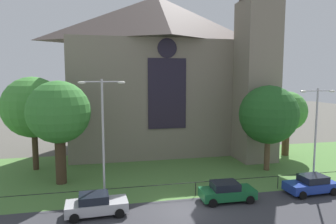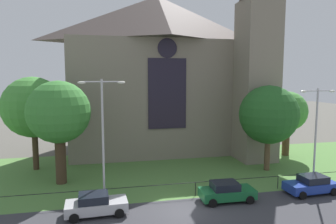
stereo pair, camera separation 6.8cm
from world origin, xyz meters
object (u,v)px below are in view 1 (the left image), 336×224
parked_car_silver (96,204)px  parked_car_green (227,192)px  tree_right_far (287,112)px  tree_left_far (33,107)px  streetlamp_near (103,127)px  church_building (164,72)px  tree_left_near (59,113)px  streetlamp_far (316,125)px  tree_right_near (268,115)px  parked_car_blue (311,184)px

parked_car_silver → parked_car_green: same height
parked_car_silver → tree_right_far: bearing=25.3°
tree_right_far → parked_car_green: bearing=-137.6°
tree_left_far → tree_right_far: 28.87m
parked_car_silver → parked_car_green: bearing=-0.7°
streetlamp_near → parked_car_silver: 5.44m
tree_left_far → streetlamp_near: bearing=-56.2°
tree_right_far → parked_car_silver: 25.87m
parked_car_silver → church_building: bearing=62.4°
church_building → tree_left_near: church_building is taller
church_building → streetlamp_near: size_ratio=2.77×
tree_left_near → streetlamp_far: bearing=-14.1°
tree_left_near → streetlamp_far: 22.45m
tree_left_near → parked_car_green: (13.02, -6.88, -5.65)m
parked_car_silver → tree_right_near: bearing=19.5°
church_building → tree_right_near: (8.51, -11.37, -4.52)m
streetlamp_near → parked_car_silver: bearing=-108.3°
streetlamp_near → parked_car_silver: (-0.58, -1.74, -5.12)m
tree_left_far → tree_right_near: (23.40, -5.20, -0.74)m
tree_left_near → parked_car_silver: tree_left_near is taller
tree_right_near → parked_car_blue: (0.17, -6.59, -5.01)m
parked_car_silver → parked_car_green: 9.81m
tree_left_near → streetlamp_near: 6.66m
parked_car_silver → parked_car_blue: (17.22, 0.31, 0.00)m
tree_right_far → tree_left_near: tree_left_near is taller
tree_left_near → parked_car_green: size_ratio=2.19×
tree_right_far → parked_car_green: (-12.69, -11.59, -4.65)m
church_building → streetlamp_far: (10.00, -16.53, -4.84)m
parked_car_blue → church_building: bearing=-66.7°
tree_left_far → streetlamp_far: size_ratio=1.12×
parked_car_green → tree_right_near: bearing=43.4°
church_building → tree_right_far: bearing=-24.5°
tree_left_near → tree_right_near: size_ratio=1.06×
parked_car_blue → tree_right_near: bearing=-91.0°
tree_left_far → parked_car_green: (16.15, -11.78, -5.75)m
tree_left_far → tree_right_far: bearing=-0.4°
tree_right_near → parked_car_silver: 19.06m
tree_left_far → streetlamp_near: size_ratio=1.03×
tree_right_far → tree_right_near: (-5.44, -5.01, 0.37)m
church_building → parked_car_blue: 22.11m
church_building → parked_car_silver: (-8.54, -18.27, -9.53)m
tree_left_far → parked_car_green: tree_left_far is taller
church_building → parked_car_blue: church_building is taller
tree_right_far → church_building: bearing=155.5°
tree_left_far → streetlamp_near: tree_left_far is taller
streetlamp_far → streetlamp_near: bearing=180.0°
streetlamp_near → streetlamp_far: (17.96, -0.00, -0.43)m
streetlamp_far → parked_car_green: streetlamp_far is taller
tree_left_far → streetlamp_near: (6.93, -10.35, -0.64)m
tree_right_far → parked_car_silver: bearing=-152.1°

